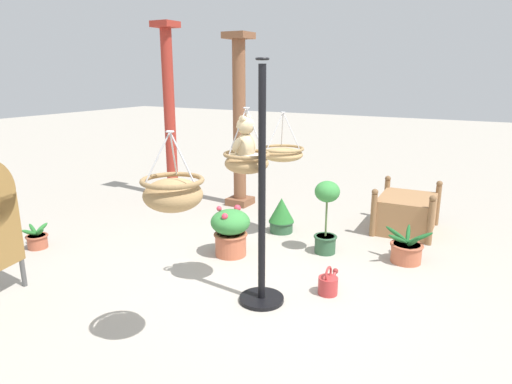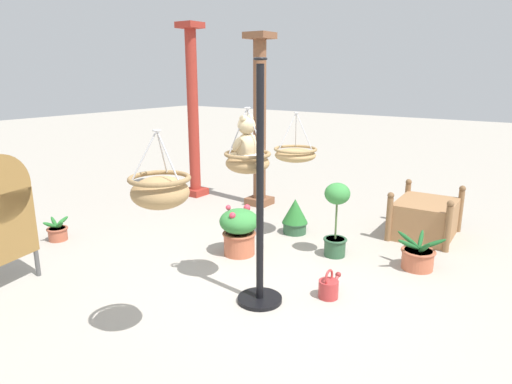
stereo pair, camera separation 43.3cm
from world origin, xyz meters
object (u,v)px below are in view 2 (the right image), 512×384
(potted_plant_tall_leafy, at_px, (418,256))
(greenhouse_pillar_left, at_px, (260,125))
(display_sign_board, at_px, (4,212))
(potted_plant_fern_front, at_px, (336,217))
(greenhouse_pillar_right, at_px, (193,115))
(hanging_basket_right_low, at_px, (295,154))
(hanging_basket_with_teddy, at_px, (248,161))
(potted_plant_trailing_ivy, at_px, (239,230))
(teddy_bear, at_px, (246,141))
(potted_plant_conical_shrub, at_px, (58,231))
(watering_can, at_px, (329,288))
(wooden_planter_box, at_px, (425,217))
(potted_plant_flowering_red, at_px, (295,216))
(display_pole_central, at_px, (260,234))
(hanging_basket_left_high, at_px, (160,190))

(potted_plant_tall_leafy, bearing_deg, greenhouse_pillar_left, 69.39)
(greenhouse_pillar_left, distance_m, display_sign_board, 4.07)
(potted_plant_fern_front, relative_size, display_sign_board, 0.65)
(greenhouse_pillar_left, xyz_separation_m, greenhouse_pillar_right, (-0.17, 1.31, 0.11))
(hanging_basket_right_low, xyz_separation_m, greenhouse_pillar_right, (0.93, 2.64, 0.29))
(hanging_basket_with_teddy, xyz_separation_m, potted_plant_trailing_ivy, (0.69, 0.64, -1.03))
(teddy_bear, distance_m, potted_plant_trailing_ivy, 1.53)
(potted_plant_tall_leafy, distance_m, potted_plant_conical_shrub, 4.61)
(watering_can, bearing_deg, wooden_planter_box, -7.00)
(greenhouse_pillar_left, relative_size, potted_plant_fern_front, 3.04)
(greenhouse_pillar_right, relative_size, potted_plant_flowering_red, 6.08)
(potted_plant_flowering_red, bearing_deg, hanging_basket_right_low, -153.69)
(display_pole_central, bearing_deg, display_sign_board, 118.51)
(hanging_basket_with_teddy, height_order, display_sign_board, hanging_basket_with_teddy)
(wooden_planter_box, relative_size, potted_plant_conical_shrub, 2.60)
(display_pole_central, xyz_separation_m, watering_can, (0.47, -0.52, -0.60))
(hanging_basket_left_high, relative_size, greenhouse_pillar_right, 0.19)
(hanging_basket_left_high, height_order, wooden_planter_box, hanging_basket_left_high)
(watering_can, bearing_deg, display_sign_board, 121.33)
(hanging_basket_left_high, relative_size, potted_plant_flowering_red, 1.18)
(potted_plant_trailing_ivy, bearing_deg, hanging_basket_left_high, -158.83)
(hanging_basket_left_high, distance_m, potted_plant_fern_front, 2.72)
(hanging_basket_left_high, bearing_deg, watering_can, -22.78)
(display_pole_central, bearing_deg, greenhouse_pillar_right, 51.06)
(hanging_basket_with_teddy, bearing_deg, watering_can, -67.71)
(display_sign_board, bearing_deg, potted_plant_fern_front, -41.28)
(display_pole_central, height_order, greenhouse_pillar_left, greenhouse_pillar_left)
(hanging_basket_left_high, relative_size, watering_can, 1.67)
(display_sign_board, height_order, watering_can, display_sign_board)
(greenhouse_pillar_right, xyz_separation_m, wooden_planter_box, (0.20, -4.05, -1.19))
(potted_plant_flowering_red, xyz_separation_m, watering_can, (-1.43, -1.23, -0.15))
(greenhouse_pillar_right, distance_m, potted_plant_tall_leafy, 4.59)
(potted_plant_conical_shrub, distance_m, display_sign_board, 1.56)
(greenhouse_pillar_right, relative_size, potted_plant_trailing_ivy, 4.87)
(hanging_basket_with_teddy, relative_size, greenhouse_pillar_right, 0.21)
(potted_plant_tall_leafy, height_order, potted_plant_trailing_ivy, potted_plant_trailing_ivy)
(hanging_basket_right_low, relative_size, potted_plant_trailing_ivy, 1.03)
(potted_plant_fern_front, height_order, watering_can, potted_plant_fern_front)
(greenhouse_pillar_left, height_order, potted_plant_trailing_ivy, greenhouse_pillar_left)
(display_pole_central, distance_m, watering_can, 0.92)
(hanging_basket_right_low, height_order, greenhouse_pillar_right, greenhouse_pillar_right)
(hanging_basket_left_high, xyz_separation_m, potted_plant_flowering_red, (2.99, 0.57, -1.10))
(hanging_basket_with_teddy, bearing_deg, potted_plant_trailing_ivy, 42.77)
(wooden_planter_box, height_order, watering_can, wooden_planter_box)
(watering_can, bearing_deg, display_pole_central, 131.85)
(potted_plant_tall_leafy, distance_m, watering_can, 1.32)
(teddy_bear, bearing_deg, potted_plant_fern_front, -15.91)
(greenhouse_pillar_right, distance_m, potted_plant_flowering_red, 2.90)
(potted_plant_flowering_red, distance_m, potted_plant_tall_leafy, 1.77)
(potted_plant_fern_front, relative_size, potted_plant_trailing_ivy, 1.49)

